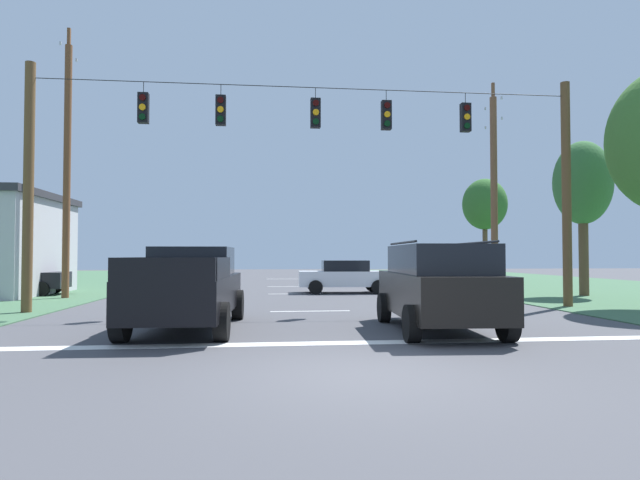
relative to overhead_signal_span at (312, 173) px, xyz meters
The scene contains 18 objects.
ground_plane 10.12m from the overhead_signal_span, 90.44° to the right, with size 120.00×120.00×0.00m, color #47474C.
shoulder_grass_right 17.39m from the overhead_signal_span, 20.48° to the left, with size 16.00×80.00×0.03m, color #406746.
stop_bar_stripe 7.73m from the overhead_signal_span, 90.64° to the right, with size 14.88×0.45×0.01m, color white.
lane_dash_0 4.41m from the overhead_signal_span, 101.18° to the right, with size 0.15×2.50×0.01m, color white.
lane_dash_1 8.38m from the overhead_signal_span, 90.57° to the left, with size 0.15×2.50×0.01m, color white.
lane_dash_2 13.59m from the overhead_signal_span, 90.31° to the left, with size 0.15×2.50×0.01m, color white.
lane_dash_3 22.45m from the overhead_signal_span, 90.18° to the left, with size 0.15×2.50×0.01m, color white.
lane_dash_4 24.11m from the overhead_signal_span, 90.17° to the left, with size 0.15×2.50×0.01m, color white.
overhead_signal_span is the anchor object (origin of this frame).
pickup_truck 6.18m from the overhead_signal_span, 129.90° to the right, with size 2.45×5.47×1.95m.
suv_black 6.46m from the overhead_signal_span, 63.33° to the right, with size 2.44×4.91×2.05m.
distant_car_crossing_white 8.62m from the overhead_signal_span, 73.27° to the left, with size 4.38×2.18×1.52m.
distant_car_oncoming 15.83m from the overhead_signal_span, 56.66° to the left, with size 4.37×2.16×1.52m.
distant_car_far_parked 14.81m from the overhead_signal_span, 149.28° to the left, with size 4.43×2.29×1.52m.
utility_pole_mid_right 10.58m from the overhead_signal_span, 33.55° to the left, with size 0.30×1.78×9.59m.
utility_pole_near_left 11.05m from the overhead_signal_span, 149.95° to the left, with size 0.28×1.86×11.10m.
tree_roadside_right 20.15m from the overhead_signal_span, 50.98° to the left, with size 2.83×2.83×6.72m.
tree_roadside_far_right 12.94m from the overhead_signal_span, 19.98° to the left, with size 2.42×2.42×6.69m.
Camera 1 is at (-1.46, -7.56, 1.73)m, focal length 29.33 mm.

